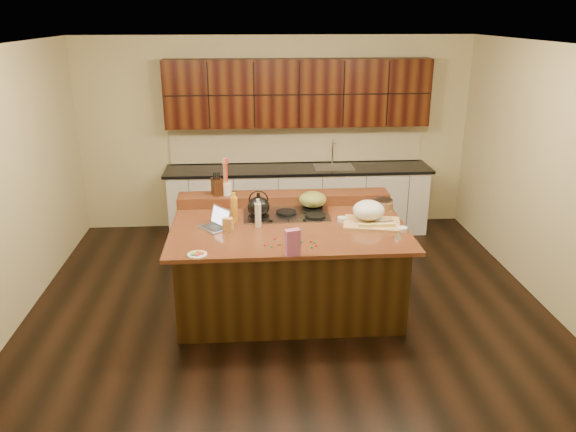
{
  "coord_description": "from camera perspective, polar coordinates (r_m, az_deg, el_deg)",
  "views": [
    {
      "loc": [
        -0.39,
        -5.38,
        2.98
      ],
      "look_at": [
        0.0,
        0.05,
        1.0
      ],
      "focal_mm": 35.0,
      "sensor_mm": 36.0,
      "label": 1
    }
  ],
  "objects": [
    {
      "name": "gumdrop_11",
      "position": [
        5.22,
        2.43,
        -3.19
      ],
      "size": [
        0.02,
        0.02,
        0.02
      ],
      "primitive_type": "ellipsoid",
      "color": "#198C26",
      "rests_on": "island"
    },
    {
      "name": "cooktop",
      "position": [
        6.05,
        -0.17,
        0.23
      ],
      "size": [
        0.92,
        0.52,
        0.05
      ],
      "color": "gray",
      "rests_on": "island"
    },
    {
      "name": "gumdrop_2",
      "position": [
        5.41,
        -1.34,
        -2.31
      ],
      "size": [
        0.02,
        0.02,
        0.02
      ],
      "primitive_type": "ellipsoid",
      "color": "red",
      "rests_on": "island"
    },
    {
      "name": "gumdrop_6",
      "position": [
        5.36,
        0.54,
        -2.49
      ],
      "size": [
        0.02,
        0.02,
        0.02
      ],
      "primitive_type": "ellipsoid",
      "color": "red",
      "rests_on": "island"
    },
    {
      "name": "gumdrop_7",
      "position": [
        5.28,
        -0.82,
        -2.86
      ],
      "size": [
        0.02,
        0.02,
        0.02
      ],
      "primitive_type": "ellipsoid",
      "color": "#198C26",
      "rests_on": "island"
    },
    {
      "name": "island",
      "position": [
        5.95,
        0.03,
        -5.02
      ],
      "size": [
        2.4,
        1.6,
        0.92
      ],
      "color": "black",
      "rests_on": "ground"
    },
    {
      "name": "gumdrop_5",
      "position": [
        5.4,
        1.26,
        -2.33
      ],
      "size": [
        0.02,
        0.02,
        0.02
      ],
      "primitive_type": "ellipsoid",
      "color": "#198C26",
      "rests_on": "island"
    },
    {
      "name": "gumdrop_13",
      "position": [
        5.3,
        -0.36,
        -2.79
      ],
      "size": [
        0.02,
        0.02,
        0.02
      ],
      "primitive_type": "ellipsoid",
      "color": "#198C26",
      "rests_on": "island"
    },
    {
      "name": "package_box",
      "position": [
        5.63,
        -6.12,
        -0.88
      ],
      "size": [
        0.11,
        0.09,
        0.14
      ],
      "primitive_type": "cube",
      "rotation": [
        0.0,
        0.0,
        -0.3
      ],
      "color": "#B88341",
      "rests_on": "island"
    },
    {
      "name": "green_bowl",
      "position": [
        6.16,
        2.53,
        1.7
      ],
      "size": [
        0.32,
        0.32,
        0.17
      ],
      "primitive_type": "ellipsoid",
      "rotation": [
        0.0,
        0.0,
        -0.04
      ],
      "color": "olive",
      "rests_on": "cooktop"
    },
    {
      "name": "gumdrop_14",
      "position": [
        5.25,
        2.88,
        -3.02
      ],
      "size": [
        0.02,
        0.02,
        0.02
      ],
      "primitive_type": "ellipsoid",
      "color": "red",
      "rests_on": "island"
    },
    {
      "name": "gumdrop_12",
      "position": [
        5.21,
        -0.32,
        -3.19
      ],
      "size": [
        0.02,
        0.02,
        0.02
      ],
      "primitive_type": "ellipsoid",
      "color": "red",
      "rests_on": "island"
    },
    {
      "name": "strainer_bowl",
      "position": [
        6.32,
        9.56,
        1.12
      ],
      "size": [
        0.27,
        0.27,
        0.09
      ],
      "primitive_type": "cylinder",
      "rotation": [
        0.0,
        0.0,
        -0.12
      ],
      "color": "#996B3F",
      "rests_on": "island"
    },
    {
      "name": "utensil_crock",
      "position": [
        6.37,
        -6.3,
        2.78
      ],
      "size": [
        0.13,
        0.13,
        0.14
      ],
      "primitive_type": "cylinder",
      "rotation": [
        0.0,
        0.0,
        0.11
      ],
      "color": "white",
      "rests_on": "back_ledge"
    },
    {
      "name": "gumdrop_8",
      "position": [
        5.31,
        0.49,
        -2.73
      ],
      "size": [
        0.02,
        0.02,
        0.02
      ],
      "primitive_type": "ellipsoid",
      "color": "red",
      "rests_on": "island"
    },
    {
      "name": "laptop",
      "position": [
        5.73,
        -7.28,
        -0.66
      ],
      "size": [
        0.36,
        0.37,
        0.2
      ],
      "rotation": [
        0.0,
        0.0,
        -0.91
      ],
      "color": "#B7B7BC",
      "rests_on": "island"
    },
    {
      "name": "back_counter",
      "position": [
        7.9,
        1.04,
        5.33
      ],
      "size": [
        3.7,
        0.66,
        2.4
      ],
      "color": "silver",
      "rests_on": "ground"
    },
    {
      "name": "gumdrop_3",
      "position": [
        5.34,
        1.43,
        -2.6
      ],
      "size": [
        0.02,
        0.02,
        0.02
      ],
      "primitive_type": "ellipsoid",
      "color": "#198C26",
      "rests_on": "island"
    },
    {
      "name": "candy_plate",
      "position": [
        5.13,
        -9.21,
        -3.88
      ],
      "size": [
        0.23,
        0.23,
        0.01
      ],
      "primitive_type": "cylinder",
      "rotation": [
        0.0,
        0.0,
        -0.35
      ],
      "color": "white",
      "rests_on": "island"
    },
    {
      "name": "gumdrop_1",
      "position": [
        5.23,
        -1.68,
        -3.13
      ],
      "size": [
        0.02,
        0.02,
        0.02
      ],
      "primitive_type": "ellipsoid",
      "color": "#198C26",
      "rests_on": "island"
    },
    {
      "name": "ramekin_c",
      "position": [
        5.89,
        5.52,
        -0.34
      ],
      "size": [
        0.11,
        0.11,
        0.04
      ],
      "primitive_type": "cylinder",
      "rotation": [
        0.0,
        0.0,
        0.15
      ],
      "color": "white",
      "rests_on": "island"
    },
    {
      "name": "kitchen_timer",
      "position": [
        5.52,
        11.12,
        -1.94
      ],
      "size": [
        0.1,
        0.1,
        0.07
      ],
      "primitive_type": "cone",
      "rotation": [
        0.0,
        0.0,
        0.34
      ],
      "color": "silver",
      "rests_on": "island"
    },
    {
      "name": "pink_bag",
      "position": [
        5.03,
        0.47,
        -2.7
      ],
      "size": [
        0.15,
        0.11,
        0.24
      ],
      "primitive_type": "cube",
      "rotation": [
        0.0,
        0.0,
        0.3
      ],
      "color": "#B9578E",
      "rests_on": "island"
    },
    {
      "name": "vinegar_bottle",
      "position": [
        5.69,
        -3.06,
        0.06
      ],
      "size": [
        0.08,
        0.08,
        0.25
      ],
      "primitive_type": "cylinder",
      "rotation": [
        0.0,
        0.0,
        -0.39
      ],
      "color": "silver",
      "rests_on": "island"
    },
    {
      "name": "ramekin_b",
      "position": [
        5.9,
        9.25,
        -0.5
      ],
      "size": [
        0.12,
        0.12,
        0.04
      ],
      "primitive_type": "cylinder",
      "rotation": [
        0.0,
        0.0,
        -0.24
      ],
      "color": "white",
      "rests_on": "island"
    },
    {
      "name": "gumdrop_10",
      "position": [
        5.27,
        -0.97,
        -2.92
      ],
      "size": [
        0.02,
        0.02,
        0.02
      ],
      "primitive_type": "ellipsoid",
      "color": "red",
      "rests_on": "island"
    },
    {
      "name": "back_ledge",
      "position": [
        6.41,
        -0.42,
        1.81
      ],
      "size": [
        2.4,
        0.3,
        0.12
      ],
      "primitive_type": "cube",
      "color": "black",
      "rests_on": "island"
    },
    {
      "name": "gumdrop_4",
      "position": [
        5.34,
        2.37,
        -2.6
      ],
      "size": [
        0.02,
        0.02,
        0.02
      ],
      "primitive_type": "ellipsoid",
      "color": "red",
      "rests_on": "island"
    },
    {
      "name": "gumdrop_9",
      "position": [
        5.33,
        2.72,
        -2.69
      ],
      "size": [
        0.02,
        0.02,
        0.02
      ],
      "primitive_type": "ellipsoid",
      "color": "#198C26",
      "rests_on": "island"
    },
    {
      "name": "wooden_tray",
      "position": [
        5.87,
        8.27,
        0.29
      ],
      "size": [
        0.65,
        0.53,
        0.23
      ],
      "rotation": [
        0.0,
        0.0,
        -0.22
      ],
      "color": "tan",
      "rests_on": "island"
    },
    {
      "name": "oil_bottle",
      "position": [
        5.84,
        -5.48,
        0.64
      ],
      "size": [
        0.09,
        0.09,
        0.27
      ],
      "primitive_type": "cylinder",
      "rotation": [
        0.0,
        0.0,
        0.42
      ],
      "color": "orange",
      "rests_on": "island"
    },
    {
      "name": "kettle",
      "position": [
        5.87,
        -3.01,
        0.97
      ],
      "size": [
        0.25,
        0.25,
        0.21
      ],
      "primitive_type": "ellipsoid",
      "rotation": [
        0.0,
        0.0,
        -0.08
      ],
      "color": "black",
      "rests_on": "cooktop"
    },
    {
      "name": "gumdrop_0",
      "position": [
        5.27,
        -2.37,
        -2.95
      ],
      "size": [
        0.02,
        0.02,
        0.02
      ],
      "primitive_type": "ellipsoid",
      "color": "red",
      "rests_on": "island"
    },
    {
      "name": "knife_block",
      "position": [
        6.37,
        -7.21,
        2.98
      ],
      "size": [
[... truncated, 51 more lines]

